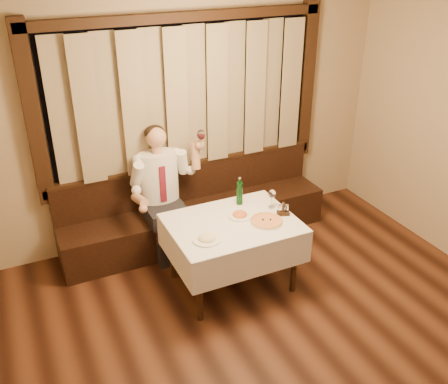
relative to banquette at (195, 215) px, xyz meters
name	(u,v)px	position (x,y,z in m)	size (l,w,h in m)	color
room	(272,185)	(0.00, -1.75, 1.19)	(5.01, 6.01, 2.81)	black
banquette	(195,215)	(0.00, 0.00, 0.00)	(3.20, 0.61, 0.94)	black
dining_table	(232,231)	(0.00, -1.02, 0.34)	(1.27, 0.97, 0.76)	black
pizza	(266,221)	(0.30, -1.17, 0.46)	(0.34, 0.34, 0.04)	white
pasta_red	(240,213)	(0.12, -0.95, 0.48)	(0.25, 0.25, 0.09)	white
pasta_cream	(207,236)	(-0.36, -1.21, 0.48)	(0.27, 0.27, 0.09)	white
green_bottle	(240,193)	(0.23, -0.71, 0.58)	(0.07, 0.07, 0.31)	#12541A
table_wine_glass	(272,195)	(0.50, -0.93, 0.60)	(0.08, 0.08, 0.21)	white
cruet_caddy	(283,211)	(0.53, -1.11, 0.49)	(0.14, 0.10, 0.14)	black
seated_man	(162,183)	(-0.42, -0.09, 0.55)	(0.84, 0.63, 1.50)	black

